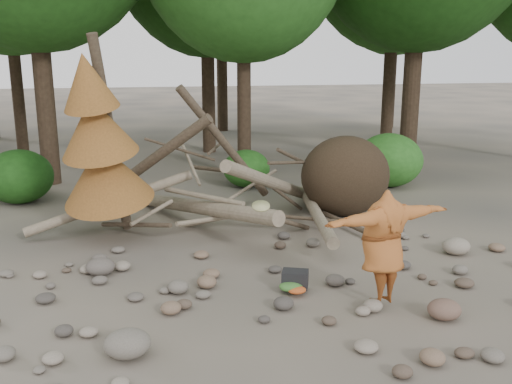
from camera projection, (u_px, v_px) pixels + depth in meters
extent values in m
plane|color=#514C44|center=(288.00, 293.00, 9.60)|extent=(120.00, 120.00, 0.00)
ellipsoid|color=#332619|center=(345.00, 176.00, 13.97)|extent=(2.20, 1.87, 1.98)
cylinder|color=gray|center=(202.00, 208.00, 12.79)|extent=(2.61, 5.11, 1.08)
cylinder|color=gray|center=(275.00, 184.00, 13.54)|extent=(3.18, 3.71, 1.90)
cylinder|color=brown|center=(145.00, 165.00, 13.20)|extent=(3.08, 1.91, 2.49)
cylinder|color=gray|center=(316.00, 212.00, 13.16)|extent=(1.13, 4.98, 0.43)
cylinder|color=brown|center=(225.00, 144.00, 13.67)|extent=(2.39, 1.03, 2.89)
cylinder|color=gray|center=(111.00, 202.00, 12.64)|extent=(3.71, 0.86, 1.20)
cylinder|color=#4C3F30|center=(135.00, 225.00, 12.36)|extent=(1.52, 1.70, 0.49)
cylinder|color=gray|center=(249.00, 187.00, 13.63)|extent=(1.57, 0.85, 0.69)
cylinder|color=#4C3F30|center=(307.00, 164.00, 14.33)|extent=(1.92, 1.25, 1.10)
cylinder|color=gray|center=(190.00, 162.00, 13.00)|extent=(0.37, 1.42, 0.85)
cylinder|color=#4C3F30|center=(344.00, 222.00, 13.05)|extent=(0.79, 2.54, 0.12)
cylinder|color=gray|center=(215.00, 219.00, 12.28)|extent=(1.78, 1.11, 0.29)
cylinder|color=#4C3F30|center=(111.00, 136.00, 12.11)|extent=(0.67, 1.13, 4.35)
cone|color=brown|center=(105.00, 172.00, 11.95)|extent=(2.06, 2.13, 1.86)
cone|color=brown|center=(96.00, 126.00, 11.49)|extent=(1.71, 1.78, 1.65)
cone|color=brown|center=(87.00, 81.00, 11.08)|extent=(1.23, 1.30, 1.41)
cylinder|color=#38281C|center=(39.00, 33.00, 16.57)|extent=(0.56, 0.56, 8.96)
cylinder|color=#38281C|center=(244.00, 64.00, 17.69)|extent=(0.44, 0.44, 7.14)
cylinder|color=#38281C|center=(415.00, 28.00, 19.18)|extent=(0.60, 0.60, 9.45)
cylinder|color=#38281C|center=(14.00, 57.00, 20.24)|extent=(0.42, 0.42, 7.56)
cylinder|color=#38281C|center=(207.00, 44.00, 22.18)|extent=(0.52, 0.52, 8.54)
cylinder|color=#38281C|center=(391.00, 49.00, 23.34)|extent=(0.50, 0.50, 8.12)
cylinder|color=#38281C|center=(222.00, 43.00, 28.44)|extent=(0.54, 0.54, 8.75)
cylinder|color=#38281C|center=(393.00, 53.00, 29.87)|extent=(0.46, 0.46, 7.84)
ellipsoid|color=#1B4A13|center=(19.00, 177.00, 15.18)|extent=(1.80, 1.80, 1.44)
ellipsoid|color=#245E1B|center=(246.00, 168.00, 17.04)|extent=(1.40, 1.40, 1.12)
ellipsoid|color=#2E7022|center=(389.00, 160.00, 17.06)|extent=(2.00, 2.00, 1.60)
imported|color=#AA5A26|center=(383.00, 246.00, 8.88)|extent=(2.34, 1.11, 1.84)
cylinder|color=tan|center=(261.00, 206.00, 8.11)|extent=(0.31, 0.30, 0.14)
cube|color=black|center=(295.00, 282.00, 9.67)|extent=(0.51, 0.43, 0.29)
ellipsoid|color=#3C702D|center=(291.00, 289.00, 9.55)|extent=(0.41, 0.34, 0.15)
ellipsoid|color=#B54D1F|center=(297.00, 293.00, 9.46)|extent=(0.31, 0.26, 0.11)
ellipsoid|color=#6D665B|center=(127.00, 343.00, 7.55)|extent=(0.63, 0.57, 0.38)
ellipsoid|color=brown|center=(444.00, 309.00, 8.62)|extent=(0.52, 0.46, 0.31)
ellipsoid|color=gray|center=(456.00, 246.00, 11.40)|extent=(0.56, 0.51, 0.34)
ellipsoid|color=#5E564F|center=(100.00, 267.00, 10.34)|extent=(0.52, 0.47, 0.31)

